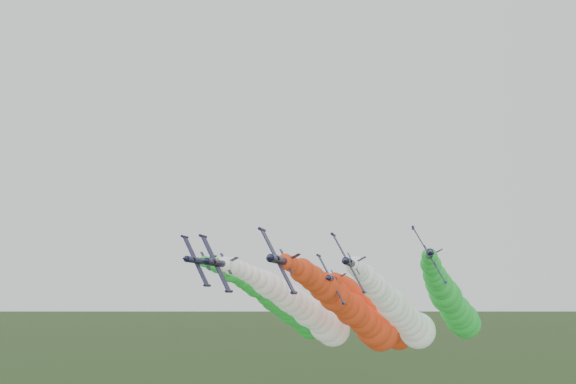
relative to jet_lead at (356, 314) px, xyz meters
name	(u,v)px	position (x,y,z in m)	size (l,w,h in m)	color
jet_lead	(356,314)	(0.00, 0.00, 0.00)	(15.39, 69.18, 21.79)	#121135
jet_inner_left	(308,312)	(-11.93, 9.69, -0.04)	(15.55, 69.34, 21.94)	#121135
jet_inner_right	(400,313)	(8.39, 10.35, -0.04)	(15.61, 69.40, 22.00)	#121135
jet_outer_left	(287,307)	(-19.26, 19.78, 0.92)	(15.68, 69.47, 22.07)	#121135
jet_outer_right	(453,304)	(19.84, 15.91, 1.66)	(14.95, 68.74, 21.34)	#121135
jet_trail	(381,318)	(3.03, 27.30, -1.94)	(15.67, 69.46, 22.07)	#121135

